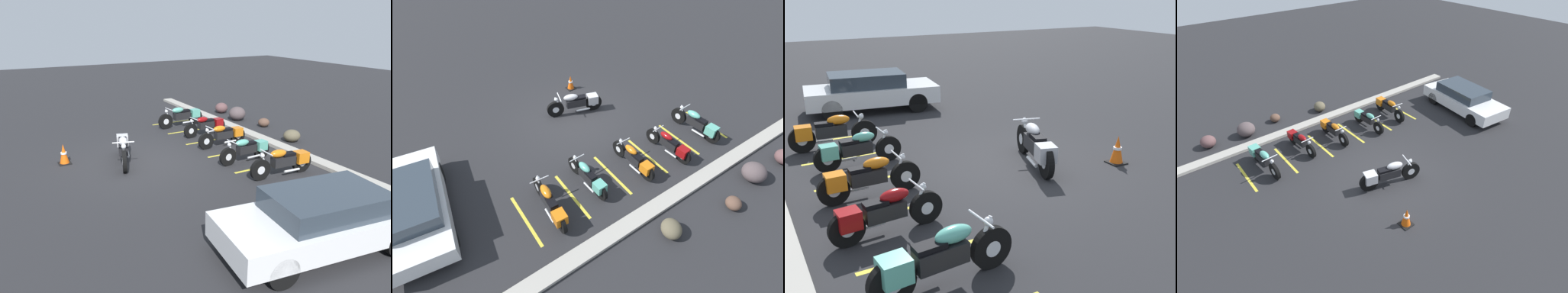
# 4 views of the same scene
# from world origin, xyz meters

# --- Properties ---
(ground) EXTENTS (60.00, 60.00, 0.00)m
(ground) POSITION_xyz_m (0.00, 0.00, 0.00)
(ground) COLOR #262628
(motorcycle_silver_featured) EXTENTS (2.34, 1.00, 0.95)m
(motorcycle_silver_featured) POSITION_xyz_m (-0.38, -0.40, 0.50)
(motorcycle_silver_featured) COLOR black
(motorcycle_silver_featured) RESTS_ON ground
(parked_bike_0) EXTENTS (0.63, 2.25, 0.88)m
(parked_bike_0) POSITION_xyz_m (-3.49, 3.47, 0.47)
(parked_bike_0) COLOR black
(parked_bike_0) RESTS_ON ground
(parked_bike_1) EXTENTS (0.57, 2.03, 0.80)m
(parked_bike_1) POSITION_xyz_m (-1.75, 3.70, 0.42)
(parked_bike_1) COLOR black
(parked_bike_1) RESTS_ON ground
(parked_bike_2) EXTENTS (0.58, 2.07, 0.82)m
(parked_bike_2) POSITION_xyz_m (-0.18, 3.55, 0.43)
(parked_bike_2) COLOR black
(parked_bike_2) RESTS_ON ground
(parked_bike_3) EXTENTS (0.58, 2.06, 0.81)m
(parked_bike_3) POSITION_xyz_m (1.61, 3.31, 0.43)
(parked_bike_3) COLOR black
(parked_bike_3) RESTS_ON ground
(parked_bike_4) EXTENTS (0.63, 2.23, 0.88)m
(parked_bike_4) POSITION_xyz_m (3.18, 3.55, 0.47)
(parked_bike_4) COLOR black
(parked_bike_4) RESTS_ON ground
(car_white) EXTENTS (2.34, 4.50, 1.29)m
(car_white) POSITION_xyz_m (6.56, 1.47, 0.68)
(car_white) COLOR black
(car_white) RESTS_ON ground
(concrete_curb) EXTENTS (18.00, 0.50, 0.12)m
(concrete_curb) POSITION_xyz_m (0.00, 5.26, 0.06)
(concrete_curb) COLOR #A8A399
(concrete_curb) RESTS_ON ground
(landscape_rock_1) EXTENTS (0.81, 0.85, 0.48)m
(landscape_rock_1) POSITION_xyz_m (0.69, 6.15, 0.24)
(landscape_rock_1) COLOR brown
(landscape_rock_1) RESTS_ON ground
(landscape_rock_2) EXTENTS (1.08, 1.08, 0.65)m
(landscape_rock_2) POSITION_xyz_m (-3.16, 6.22, 0.32)
(landscape_rock_2) COLOR #504345
(landscape_rock_2) RESTS_ON ground
(landscape_rock_3) EXTENTS (0.69, 0.70, 0.39)m
(landscape_rock_3) POSITION_xyz_m (-1.60, 6.59, 0.20)
(landscape_rock_3) COLOR brown
(landscape_rock_3) RESTS_ON ground
(traffic_cone) EXTENTS (0.40, 0.40, 0.68)m
(traffic_cone) POSITION_xyz_m (-1.16, -2.21, 0.32)
(traffic_cone) COLOR black
(traffic_cone) RESTS_ON ground
(stall_line_0) EXTENTS (0.10, 2.10, 0.00)m
(stall_line_0) POSITION_xyz_m (-4.30, 3.36, 0.00)
(stall_line_0) COLOR gold
(stall_line_0) RESTS_ON ground
(stall_line_1) EXTENTS (0.10, 2.10, 0.00)m
(stall_line_1) POSITION_xyz_m (-2.64, 3.36, 0.00)
(stall_line_1) COLOR gold
(stall_line_1) RESTS_ON ground
(stall_line_2) EXTENTS (0.10, 2.10, 0.00)m
(stall_line_2) POSITION_xyz_m (-0.99, 3.36, 0.00)
(stall_line_2) COLOR gold
(stall_line_2) RESTS_ON ground
(stall_line_3) EXTENTS (0.10, 2.10, 0.00)m
(stall_line_3) POSITION_xyz_m (0.66, 3.36, 0.00)
(stall_line_3) COLOR gold
(stall_line_3) RESTS_ON ground
(stall_line_4) EXTENTS (0.10, 2.10, 0.00)m
(stall_line_4) POSITION_xyz_m (2.31, 3.36, 0.00)
(stall_line_4) COLOR gold
(stall_line_4) RESTS_ON ground
(stall_line_5) EXTENTS (0.10, 2.10, 0.00)m
(stall_line_5) POSITION_xyz_m (3.97, 3.36, 0.00)
(stall_line_5) COLOR gold
(stall_line_5) RESTS_ON ground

